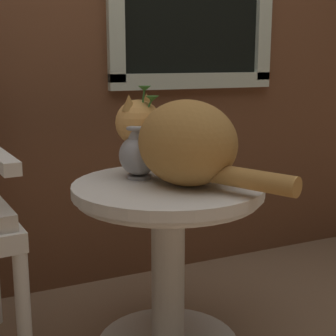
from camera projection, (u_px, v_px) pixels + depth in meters
wicker_side_table at (168, 238)px, 1.68m from camera, size 0.62×0.62×0.60m
cat at (182, 141)px, 1.60m from camera, size 0.39×0.62×0.28m
pewter_vase_with_ivy at (140, 151)px, 1.69m from camera, size 0.14×0.14×0.31m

